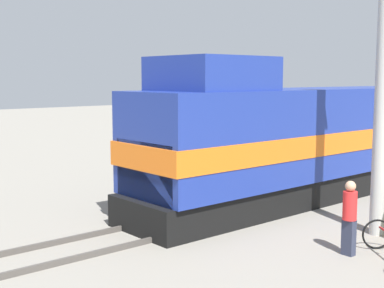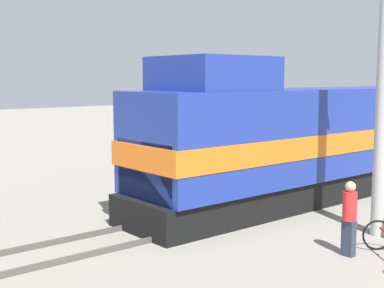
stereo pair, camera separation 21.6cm
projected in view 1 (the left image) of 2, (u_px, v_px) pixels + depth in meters
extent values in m
plane|color=gray|center=(211.00, 219.00, 16.33)|extent=(120.00, 120.00, 0.00)
cube|color=#4C4742|center=(195.00, 212.00, 16.86)|extent=(0.08, 42.51, 0.15)
cube|color=#4C4742|center=(227.00, 221.00, 15.78)|extent=(0.08, 42.51, 0.15)
cube|color=black|center=(298.00, 186.00, 19.02)|extent=(2.77, 14.05, 0.94)
cube|color=navy|center=(300.00, 131.00, 18.77)|extent=(3.01, 13.49, 2.98)
cube|color=orange|center=(299.00, 140.00, 18.81)|extent=(3.05, 13.63, 0.70)
cube|color=orange|center=(172.00, 168.00, 15.13)|extent=(2.56, 1.97, 1.64)
cube|color=navy|center=(212.00, 74.00, 15.80)|extent=(2.83, 3.09, 1.00)
cylinder|color=#B2B2AD|center=(384.00, 72.00, 14.22)|extent=(0.43, 0.43, 8.91)
cube|color=#2D3347|center=(349.00, 237.00, 12.98)|extent=(0.30, 0.20, 0.88)
cylinder|color=red|center=(350.00, 206.00, 12.88)|extent=(0.34, 0.34, 0.70)
sphere|color=tan|center=(351.00, 186.00, 12.82)|extent=(0.26, 0.26, 0.26)
torus|color=black|center=(377.00, 234.00, 13.43)|extent=(0.50, 0.64, 0.77)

